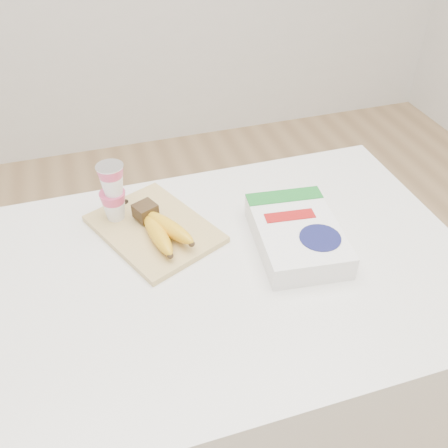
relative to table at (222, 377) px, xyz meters
name	(u,v)px	position (x,y,z in m)	size (l,w,h in m)	color
room	(220,4)	(0.00, 0.00, 0.94)	(4.00, 4.00, 4.00)	tan
table	(222,377)	(0.00, 0.00, 0.00)	(1.09, 0.73, 0.82)	white
cutting_board	(154,229)	(-0.11, 0.16, 0.42)	(0.21, 0.29, 0.01)	tan
bananas	(161,228)	(-0.10, 0.12, 0.44)	(0.12, 0.20, 0.06)	#382816
yogurt_stack	(113,191)	(-0.19, 0.22, 0.50)	(0.06, 0.06, 0.14)	white
cereal_box	(297,234)	(0.18, 0.02, 0.44)	(0.21, 0.28, 0.06)	white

